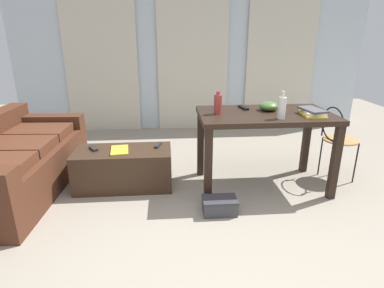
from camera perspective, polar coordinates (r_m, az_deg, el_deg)
name	(u,v)px	position (r m, az deg, el deg)	size (l,w,h in m)	color
ground_plane	(209,182)	(3.52, 3.13, -6.87)	(8.76, 8.76, 0.00)	gray
wall_back	(192,56)	(5.38, 0.08, 15.61)	(5.71, 0.10, 2.41)	silver
curtains	(193,67)	(5.31, 0.16, 13.76)	(4.06, 0.03, 2.07)	beige
couch	(12,164)	(3.70, -29.63, -3.08)	(0.99, 1.91, 0.73)	#4C2819
coffee_table	(124,168)	(3.43, -12.16, -4.26)	(1.00, 0.48, 0.41)	#382619
craft_table	(265,124)	(3.29, 12.95, 3.55)	(1.33, 0.76, 0.80)	black
wire_chair	(337,135)	(3.73, 24.58, 1.55)	(0.37, 0.38, 0.83)	#B7844C
bottle_near	(218,104)	(3.12, 4.69, 7.17)	(0.08, 0.08, 0.22)	#99332D
bottle_far	(282,107)	(3.04, 15.88, 6.34)	(0.07, 0.07, 0.26)	beige
bowl	(269,106)	(3.35, 13.62, 6.64)	(0.20, 0.20, 0.09)	#477033
book_stack	(313,112)	(3.28, 20.93, 5.36)	(0.23, 0.32, 0.07)	gold
tv_remote_on_table	(243,108)	(3.40, 9.22, 6.49)	(0.05, 0.19, 0.02)	black
tv_remote_primary	(158,145)	(3.41, -6.10, -0.18)	(0.04, 0.16, 0.02)	#232326
tv_remote_secondary	(94,149)	(3.44, -17.30, -0.78)	(0.05, 0.15, 0.02)	#232326
magazine	(120,150)	(3.33, -12.91, -1.10)	(0.17, 0.28, 0.02)	gold
shoebox	(220,206)	(2.93, 4.99, -10.99)	(0.31, 0.20, 0.15)	#38383D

